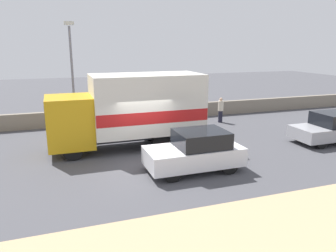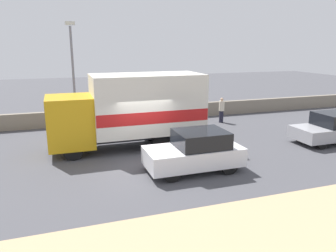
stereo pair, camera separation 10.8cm
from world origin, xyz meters
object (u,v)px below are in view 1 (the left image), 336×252
(box_truck, at_px, (134,109))
(car_hatchback, at_px, (196,151))
(pedestrian, at_px, (221,110))
(street_lamp, at_px, (72,67))
(car_sedan_second, at_px, (331,128))

(box_truck, bearing_deg, car_hatchback, 112.56)
(pedestrian, bearing_deg, street_lamp, 168.96)
(street_lamp, relative_size, car_hatchback, 1.63)
(car_sedan_second, height_order, pedestrian, pedestrian)
(street_lamp, distance_m, car_sedan_second, 14.68)
(car_hatchback, bearing_deg, pedestrian, -124.47)
(car_hatchback, relative_size, car_sedan_second, 0.97)
(street_lamp, bearing_deg, pedestrian, -11.04)
(box_truck, bearing_deg, pedestrian, -152.47)
(street_lamp, xyz_separation_m, car_hatchback, (4.03, -8.93, -2.84))
(box_truck, xyz_separation_m, car_hatchback, (1.57, -3.79, -1.11))
(street_lamp, relative_size, car_sedan_second, 1.58)
(pedestrian, bearing_deg, box_truck, -152.47)
(car_hatchback, xyz_separation_m, pedestrian, (4.93, 7.18, 0.04))
(pedestrian, bearing_deg, car_hatchback, -124.47)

